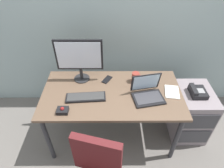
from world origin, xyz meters
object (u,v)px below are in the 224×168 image
object	(u,v)px
file_cabinet	(189,113)
monitor_main	(79,57)
keyboard	(86,97)
desk_phone	(197,92)
cell_phone	(107,80)
coffee_mug	(136,77)
paper_notepad	(172,92)
laptop	(147,92)
trackball_mouse	(63,110)

from	to	relation	value
file_cabinet	monitor_main	distance (m)	1.50
monitor_main	keyboard	world-z (taller)	monitor_main
file_cabinet	desk_phone	bearing A→B (deg)	-116.78
monitor_main	cell_phone	bearing A→B (deg)	-3.76
coffee_mug	paper_notepad	bearing A→B (deg)	-26.99
cell_phone	laptop	bearing A→B (deg)	-2.63
file_cabinet	trackball_mouse	xyz separation A→B (m)	(-1.44, -0.34, 0.43)
file_cabinet	monitor_main	world-z (taller)	monitor_main
coffee_mug	laptop	bearing A→B (deg)	-68.91
monitor_main	file_cabinet	bearing A→B (deg)	-7.31
desk_phone	cell_phone	size ratio (longest dim) A/B	1.41
laptop	trackball_mouse	size ratio (longest dim) A/B	3.22
laptop	coffee_mug	distance (m)	0.27
file_cabinet	monitor_main	bearing A→B (deg)	172.69
file_cabinet	monitor_main	xyz separation A→B (m)	(-1.31, 0.17, 0.70)
desk_phone	monitor_main	xyz separation A→B (m)	(-1.31, 0.18, 0.34)
cell_phone	coffee_mug	bearing A→B (deg)	26.04
keyboard	monitor_main	bearing A→B (deg)	103.59
desk_phone	cell_phone	bearing A→B (deg)	170.71
laptop	paper_notepad	size ratio (longest dim) A/B	1.70
monitor_main	keyboard	xyz separation A→B (m)	(0.08, -0.32, -0.28)
desk_phone	laptop	bearing A→B (deg)	-169.31
paper_notepad	keyboard	bearing A→B (deg)	-174.77
trackball_mouse	cell_phone	world-z (taller)	trackball_mouse
trackball_mouse	monitor_main	bearing A→B (deg)	76.15
file_cabinet	laptop	xyz separation A→B (m)	(-0.60, -0.13, 0.46)
monitor_main	cell_phone	distance (m)	0.41
paper_notepad	laptop	bearing A→B (deg)	-168.08
keyboard	trackball_mouse	world-z (taller)	trackball_mouse
keyboard	trackball_mouse	xyz separation A→B (m)	(-0.20, -0.19, 0.01)
keyboard	file_cabinet	bearing A→B (deg)	7.03
trackball_mouse	cell_phone	distance (m)	0.65
desk_phone	monitor_main	bearing A→B (deg)	171.94
file_cabinet	cell_phone	size ratio (longest dim) A/B	4.66
trackball_mouse	coffee_mug	bearing A→B (deg)	32.03
trackball_mouse	keyboard	bearing A→B (deg)	43.19
paper_notepad	desk_phone	bearing A→B (deg)	9.57
laptop	paper_notepad	world-z (taller)	laptop
file_cabinet	desk_phone	size ratio (longest dim) A/B	3.31
file_cabinet	paper_notepad	distance (m)	0.52
keyboard	coffee_mug	bearing A→B (deg)	26.95
keyboard	laptop	bearing A→B (deg)	2.25
file_cabinet	laptop	distance (m)	0.76
monitor_main	laptop	size ratio (longest dim) A/B	1.44
coffee_mug	desk_phone	bearing A→B (deg)	-11.59
desk_phone	monitor_main	size ratio (longest dim) A/B	0.39
desk_phone	laptop	xyz separation A→B (m)	(-0.59, -0.11, 0.10)
coffee_mug	cell_phone	bearing A→B (deg)	175.60
trackball_mouse	paper_notepad	distance (m)	1.16
trackball_mouse	paper_notepad	xyz separation A→B (m)	(1.12, 0.28, -0.02)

